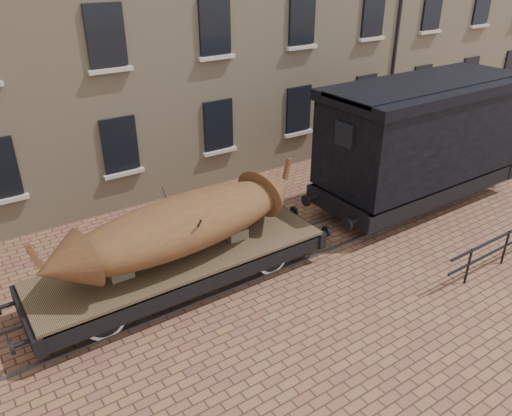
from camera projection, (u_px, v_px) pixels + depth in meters
ground at (280, 252)px, 13.91m from camera, size 90.00×90.00×0.00m
rail_track at (280, 251)px, 13.90m from camera, size 30.00×1.52×0.06m
flatcar_wagon at (182, 262)px, 12.08m from camera, size 8.09×2.19×1.22m
iron_boat at (183, 224)px, 11.66m from camera, size 6.87×2.48×1.64m
goods_van at (423, 130)px, 15.51m from camera, size 7.81×2.85×4.04m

